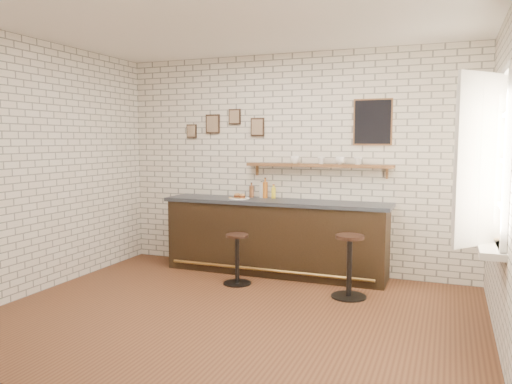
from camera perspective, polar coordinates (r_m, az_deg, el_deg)
ground at (r=5.38m, az=-2.54°, el=-13.80°), size 5.00×5.00×0.00m
bar_counter at (r=6.83m, az=2.18°, el=-5.13°), size 3.10×0.65×1.01m
sandwich_plate at (r=6.87m, az=-1.93°, el=-0.75°), size 0.28×0.28×0.01m
ciabatta_sandwich at (r=6.86m, az=-1.86°, el=-0.44°), size 0.21×0.15×0.06m
potato_chips at (r=6.88m, az=-2.09°, el=-0.68°), size 0.26×0.18×0.00m
bitters_bottle_brown at (r=7.06m, az=-0.52°, el=0.08°), size 0.06×0.06×0.21m
bitters_bottle_white at (r=7.00m, az=0.63°, el=0.12°), size 0.06×0.06×0.24m
bitters_bottle_amber at (r=6.98m, az=1.06°, el=0.27°), size 0.07×0.07×0.29m
condiment_bottle_yellow at (r=6.94m, az=2.02°, el=-0.05°), size 0.06×0.06×0.19m
bar_stool_left at (r=6.36m, az=-2.16°, el=-7.47°), size 0.36×0.36×0.64m
bar_stool_right at (r=5.91m, az=10.61°, el=-8.10°), size 0.41×0.41×0.73m
wall_shelf at (r=6.75m, az=7.09°, el=3.02°), size 2.00×0.18×0.18m
shelf_cup_a at (r=6.83m, az=4.50°, el=3.70°), size 0.13×0.13×0.10m
shelf_cup_b at (r=6.73m, az=7.45°, el=3.60°), size 0.14×0.14×0.09m
shelf_cup_c at (r=6.67m, az=9.60°, el=3.57°), size 0.16×0.16×0.10m
shelf_cup_d at (r=6.63m, az=11.57°, el=3.51°), size 0.14×0.14×0.10m
back_wall_decor at (r=6.86m, az=5.89°, el=7.83°), size 2.96×0.02×0.56m
window_sill at (r=5.03m, az=24.96°, el=-5.15°), size 0.20×1.35×0.06m
casement_window at (r=4.94m, az=24.85°, el=3.44°), size 0.40×1.30×1.56m
book_lower at (r=5.00m, az=24.76°, el=-4.73°), size 0.18×0.22×0.02m
book_upper at (r=4.97m, az=24.79°, el=-4.57°), size 0.25×0.29×0.02m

